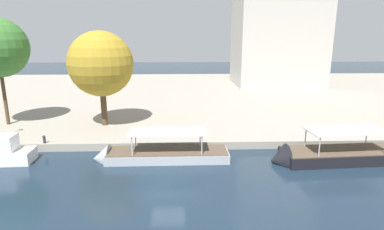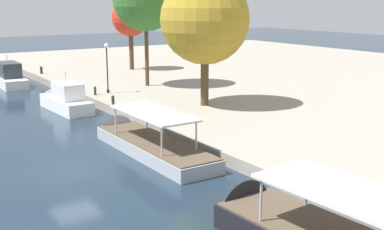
# 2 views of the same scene
# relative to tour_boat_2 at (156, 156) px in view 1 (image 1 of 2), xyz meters

# --- Properties ---
(ground_plane) EXTENTS (220.00, 220.00, 0.00)m
(ground_plane) POSITION_rel_tour_boat_2_xyz_m (1.24, -5.15, -0.32)
(ground_plane) COLOR #192838
(dock_promenade) EXTENTS (120.00, 55.00, 0.75)m
(dock_promenade) POSITION_rel_tour_boat_2_xyz_m (1.24, 29.81, 0.05)
(dock_promenade) COLOR gray
(dock_promenade) RESTS_ON ground_plane
(tour_boat_2) EXTENTS (11.92, 2.87, 3.73)m
(tour_boat_2) POSITION_rel_tour_boat_2_xyz_m (0.00, 0.00, 0.00)
(tour_boat_2) COLOR #9EA3A8
(tour_boat_2) RESTS_ON ground_plane
(tour_boat_3) EXTENTS (11.94, 3.85, 4.04)m
(tour_boat_3) POSITION_rel_tour_boat_2_xyz_m (15.38, -0.92, 0.07)
(tour_boat_3) COLOR black
(tour_boat_3) RESTS_ON ground_plane
(mooring_bollard_1) EXTENTS (0.27, 0.27, 0.79)m
(mooring_bollard_1) POSITION_rel_tour_boat_2_xyz_m (-10.76, 2.69, 0.85)
(mooring_bollard_1) COLOR #2D2D33
(mooring_bollard_1) RESTS_ON dock_promenade
(tree_1) EXTENTS (7.15, 7.15, 10.52)m
(tree_1) POSITION_rel_tour_boat_2_xyz_m (-6.34, 8.65, 7.41)
(tree_1) COLOR #4C3823
(tree_1) RESTS_ON dock_promenade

